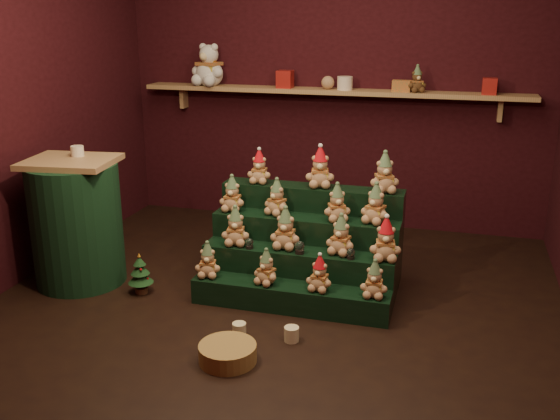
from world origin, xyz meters
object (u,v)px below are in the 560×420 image
(mug_right, at_px, (292,334))
(wicker_basket, at_px, (228,353))
(snow_globe_c, at_px, (351,254))
(mug_left, at_px, (239,330))
(brown_bear, at_px, (417,79))
(side_table, at_px, (77,222))
(snow_globe_a, at_px, (249,243))
(mini_christmas_tree, at_px, (140,274))
(white_bear, at_px, (209,59))
(riser_tier_front, at_px, (290,297))
(snow_globe_b, at_px, (300,247))

(mug_right, bearing_deg, wicker_basket, -131.76)
(snow_globe_c, bearing_deg, mug_left, -134.30)
(brown_bear, bearing_deg, side_table, -168.99)
(snow_globe_c, bearing_deg, mug_right, -114.31)
(wicker_basket, bearing_deg, mug_right, 48.24)
(snow_globe_a, relative_size, snow_globe_c, 1.00)
(mug_left, bearing_deg, brown_bear, 69.31)
(mug_right, distance_m, wicker_basket, 0.46)
(mini_christmas_tree, bearing_deg, brown_bear, 46.51)
(white_bear, xyz_separation_m, brown_bear, (1.95, 0.00, -0.13))
(riser_tier_front, relative_size, mug_right, 14.71)
(snow_globe_c, bearing_deg, snow_globe_a, -180.00)
(snow_globe_a, height_order, side_table, side_table)
(riser_tier_front, bearing_deg, mini_christmas_tree, -177.70)
(snow_globe_a, xyz_separation_m, mug_right, (0.47, -0.59, -0.35))
(mug_left, bearing_deg, mini_christmas_tree, 155.67)
(side_table, relative_size, white_bear, 1.95)
(side_table, height_order, wicker_basket, side_table)
(mini_christmas_tree, height_order, brown_bear, brown_bear)
(mug_right, distance_m, white_bear, 3.08)
(riser_tier_front, relative_size, brown_bear, 6.13)
(mug_left, relative_size, brown_bear, 0.39)
(mug_right, bearing_deg, brown_bear, 76.88)
(snow_globe_b, relative_size, mug_left, 1.02)
(snow_globe_a, distance_m, white_bear, 2.25)
(riser_tier_front, height_order, mug_left, riser_tier_front)
(snow_globe_a, bearing_deg, wicker_basket, -79.62)
(snow_globe_b, distance_m, wicker_basket, 1.01)
(mug_right, bearing_deg, snow_globe_b, 99.61)
(riser_tier_front, distance_m, snow_globe_a, 0.49)
(white_bear, bearing_deg, mug_right, -41.30)
(side_table, bearing_deg, mini_christmas_tree, -15.04)
(side_table, distance_m, mug_right, 1.91)
(riser_tier_front, relative_size, wicker_basket, 4.03)
(riser_tier_front, distance_m, mini_christmas_tree, 1.13)
(snow_globe_b, height_order, mug_left, snow_globe_b)
(riser_tier_front, bearing_deg, white_bear, 125.31)
(snow_globe_b, height_order, mug_right, snow_globe_b)
(snow_globe_b, distance_m, snow_globe_c, 0.37)
(snow_globe_a, xyz_separation_m, brown_bear, (1.00, 1.67, 1.03))
(snow_globe_b, bearing_deg, mug_left, -111.13)
(snow_globe_b, xyz_separation_m, wicker_basket, (-0.20, -0.93, -0.35))
(snow_globe_a, distance_m, side_table, 1.34)
(riser_tier_front, bearing_deg, brown_bear, 70.39)
(snow_globe_a, bearing_deg, side_table, -174.39)
(riser_tier_front, distance_m, side_table, 1.72)
(snow_globe_a, bearing_deg, brown_bear, 59.13)
(white_bear, bearing_deg, riser_tier_front, -38.21)
(snow_globe_a, relative_size, mug_right, 0.82)
(mug_left, distance_m, mug_right, 0.34)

